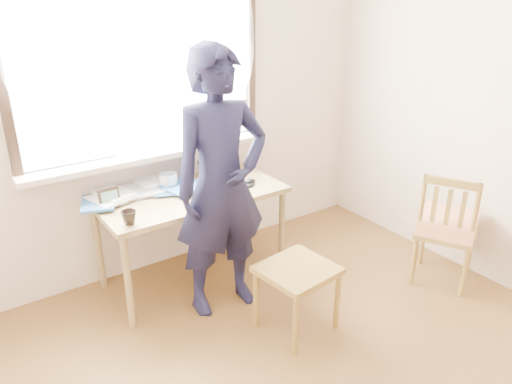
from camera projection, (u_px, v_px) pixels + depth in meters
room_shell at (349, 93)px, 2.08m from camera, size 3.52×4.02×2.61m
desk at (191, 202)px, 3.53m from camera, size 1.30×0.65×0.70m
laptop at (223, 180)px, 3.59m from camera, size 0.35×0.31×0.21m
mug_white at (168, 181)px, 3.56m from camera, size 0.18×0.18×0.11m
mug_dark at (129, 217)px, 3.03m from camera, size 0.11×0.11×0.09m
mouse at (250, 181)px, 3.65m from camera, size 0.10×0.07×0.04m
desk_clutter at (127, 189)px, 3.49m from camera, size 0.92×0.50×0.05m
book_a at (127, 193)px, 3.47m from camera, size 0.26×0.32×0.03m
book_b at (212, 171)px, 3.87m from camera, size 0.18×0.24×0.02m
picture_frame at (109, 198)px, 3.27m from camera, size 0.14×0.02×0.11m
work_chair at (297, 277)px, 3.09m from camera, size 0.47×0.46×0.44m
side_chair at (447, 225)px, 3.57m from camera, size 0.52×0.53×0.86m
person at (221, 185)px, 3.15m from camera, size 0.67×0.47×1.75m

